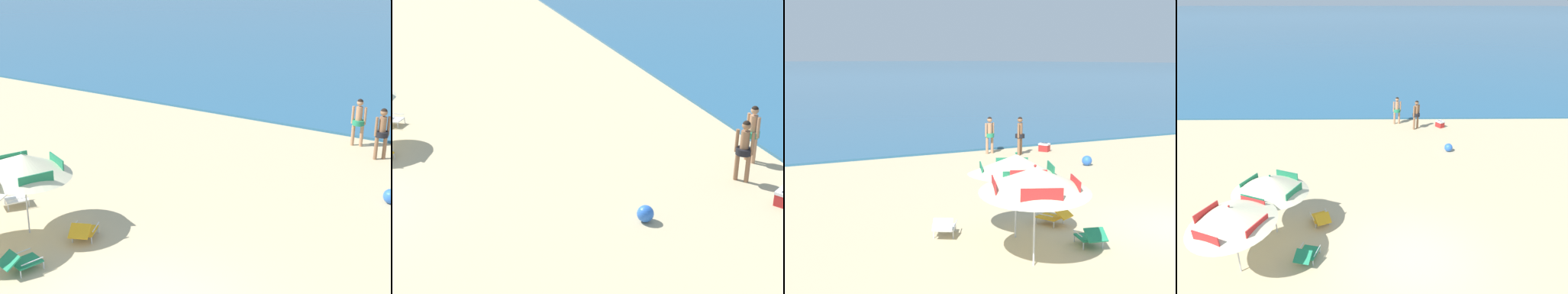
% 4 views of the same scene
% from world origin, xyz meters
% --- Properties ---
extents(beach_umbrella_striped_main, '(3.27, 3.26, 2.22)m').
position_xyz_m(beach_umbrella_striped_main, '(-4.48, 1.33, 1.86)').
color(beach_umbrella_striped_main, silver).
rests_on(beach_umbrella_striped_main, ground).
extents(beach_umbrella_striped_second, '(3.40, 3.41, 2.30)m').
position_xyz_m(beach_umbrella_striped_second, '(-5.07, -0.49, 1.93)').
color(beach_umbrella_striped_second, silver).
rests_on(beach_umbrella_striped_second, ground).
extents(lounge_chair_under_umbrella, '(0.73, 0.99, 0.53)m').
position_xyz_m(lounge_chair_under_umbrella, '(-3.21, -0.09, 0.27)').
color(lounge_chair_under_umbrella, '#1E7F56').
rests_on(lounge_chair_under_umbrella, ground).
extents(lounge_chair_beside_umbrella, '(0.90, 1.03, 0.53)m').
position_xyz_m(lounge_chair_beside_umbrella, '(-6.08, 2.17, 0.27)').
color(lounge_chair_beside_umbrella, white).
rests_on(lounge_chair_beside_umbrella, ground).
extents(lounge_chair_facing_sea, '(0.85, 1.03, 0.53)m').
position_xyz_m(lounge_chair_facing_sea, '(-3.02, 1.76, 0.27)').
color(lounge_chair_facing_sea, gold).
rests_on(lounge_chair_facing_sea, ground).
extents(person_standing_near_shore, '(0.44, 0.44, 1.79)m').
position_xyz_m(person_standing_near_shore, '(1.56, 11.49, 1.04)').
color(person_standing_near_shore, '#8C6042').
rests_on(person_standing_near_shore, ground).
extents(person_standing_beside, '(0.52, 0.43, 1.75)m').
position_xyz_m(person_standing_beside, '(0.46, 12.45, 1.01)').
color(person_standing_beside, tan).
rests_on(person_standing_beside, ground).
extents(cooler_box, '(0.56, 0.61, 0.43)m').
position_xyz_m(cooler_box, '(3.12, 11.80, 0.20)').
color(cooler_box, red).
rests_on(cooler_box, ground).
extents(beach_ball, '(0.42, 0.42, 0.42)m').
position_xyz_m(beach_ball, '(2.84, 8.05, 0.21)').
color(beach_ball, blue).
rests_on(beach_ball, ground).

